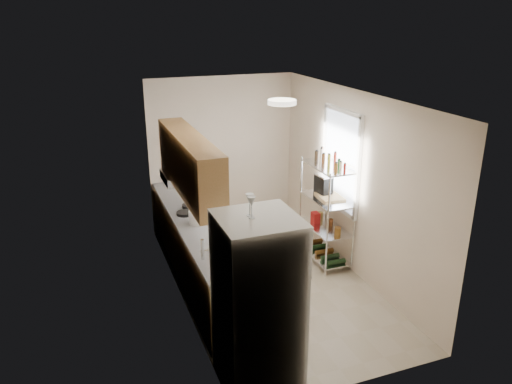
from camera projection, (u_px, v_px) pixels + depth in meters
room at (271, 195)px, 6.56m from camera, size 2.52×4.42×2.62m
counter_run at (198, 250)px, 6.93m from camera, size 0.63×3.51×0.90m
upper_cabinets at (189, 164)px, 6.13m from camera, size 0.33×2.20×0.72m
range_hood at (181, 177)px, 6.99m from camera, size 0.50×0.60×0.12m
window at (341, 160)px, 7.19m from camera, size 0.06×1.00×1.46m
bakers_rack at (328, 192)px, 7.22m from camera, size 0.45×0.90×1.73m
ceiling_dome at (282, 102)px, 5.87m from camera, size 0.34×0.34×0.05m
refrigerator at (258, 304)px, 4.83m from camera, size 0.75×0.75×1.81m
wine_glass_a at (250, 205)px, 4.52m from camera, size 0.08×0.08×0.21m
wine_glass_b at (252, 207)px, 4.48m from camera, size 0.07×0.07×0.21m
rice_cooker at (197, 217)px, 6.64m from camera, size 0.23×0.23×0.19m
frying_pan_large at (185, 213)px, 6.96m from camera, size 0.27×0.27×0.04m
frying_pan_small at (190, 206)px, 7.21m from camera, size 0.32×0.32×0.05m
cutting_board at (330, 197)px, 7.29m from camera, size 0.36×0.45×0.03m
espresso_machine at (323, 185)px, 7.37m from camera, size 0.20×0.28×0.30m
storage_bag at (315, 217)px, 7.54m from camera, size 0.10×0.14×0.16m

